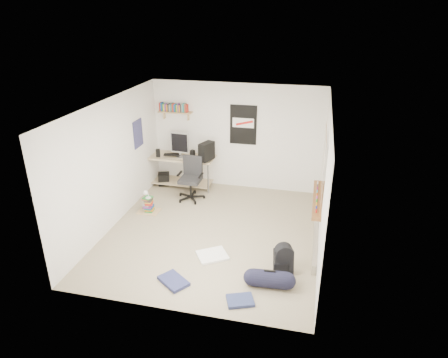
% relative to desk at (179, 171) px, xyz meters
% --- Properties ---
extents(floor, '(4.00, 4.50, 0.01)m').
position_rel_desk_xyz_m(floor, '(1.38, -2.00, -0.37)').
color(floor, gray).
rests_on(floor, ground).
extents(ceiling, '(4.00, 4.50, 0.01)m').
position_rel_desk_xyz_m(ceiling, '(1.38, -2.00, 2.14)').
color(ceiling, white).
rests_on(ceiling, ground).
extents(back_wall, '(4.00, 0.01, 2.50)m').
position_rel_desk_xyz_m(back_wall, '(1.38, 0.25, 0.89)').
color(back_wall, silver).
rests_on(back_wall, ground).
extents(left_wall, '(0.01, 4.50, 2.50)m').
position_rel_desk_xyz_m(left_wall, '(-0.62, -2.00, 0.89)').
color(left_wall, silver).
rests_on(left_wall, ground).
extents(right_wall, '(0.01, 4.50, 2.50)m').
position_rel_desk_xyz_m(right_wall, '(3.39, -2.00, 0.89)').
color(right_wall, silver).
rests_on(right_wall, ground).
extents(desk, '(1.87, 0.99, 0.82)m').
position_rel_desk_xyz_m(desk, '(0.00, 0.00, 0.00)').
color(desk, tan).
rests_on(desk, floor).
extents(monitor_left, '(0.37, 0.11, 0.40)m').
position_rel_desk_xyz_m(monitor_left, '(0.03, 0.00, 0.65)').
color(monitor_left, '#B1B3B7').
rests_on(monitor_left, desk).
extents(monitor_right, '(0.45, 0.15, 0.49)m').
position_rel_desk_xyz_m(monitor_right, '(0.10, -0.13, 0.69)').
color(monitor_right, '#B1B2B6').
rests_on(monitor_right, desk).
extents(pc_tower, '(0.32, 0.44, 0.42)m').
position_rel_desk_xyz_m(pc_tower, '(0.79, -0.28, 0.66)').
color(pc_tower, black).
rests_on(pc_tower, desk).
extents(keyboard, '(0.42, 0.23, 0.02)m').
position_rel_desk_xyz_m(keyboard, '(-0.09, -0.14, 0.46)').
color(keyboard, black).
rests_on(keyboard, desk).
extents(speaker_left, '(0.11, 0.11, 0.18)m').
position_rel_desk_xyz_m(speaker_left, '(-0.37, -0.33, 0.54)').
color(speaker_left, black).
rests_on(speaker_left, desk).
extents(speaker_right, '(0.12, 0.12, 0.18)m').
position_rel_desk_xyz_m(speaker_right, '(0.43, -0.21, 0.54)').
color(speaker_right, black).
rests_on(speaker_right, desk).
extents(office_chair, '(0.65, 0.65, 0.98)m').
position_rel_desk_xyz_m(office_chair, '(0.52, -0.70, 0.12)').
color(office_chair, black).
rests_on(office_chair, floor).
extents(wall_shelf, '(0.80, 0.22, 0.24)m').
position_rel_desk_xyz_m(wall_shelf, '(-0.07, 0.14, 1.42)').
color(wall_shelf, tan).
rests_on(wall_shelf, back_wall).
extents(poster_back_wall, '(0.62, 0.03, 0.92)m').
position_rel_desk_xyz_m(poster_back_wall, '(1.53, 0.23, 1.19)').
color(poster_back_wall, black).
rests_on(poster_back_wall, back_wall).
extents(poster_left_wall, '(0.02, 0.42, 0.60)m').
position_rel_desk_xyz_m(poster_left_wall, '(-0.60, -0.80, 1.14)').
color(poster_left_wall, navy).
rests_on(poster_left_wall, left_wall).
extents(window, '(0.10, 1.50, 1.26)m').
position_rel_desk_xyz_m(window, '(3.33, -1.70, 1.08)').
color(window, brown).
rests_on(window, right_wall).
extents(baseboard_heater, '(0.08, 2.50, 0.18)m').
position_rel_desk_xyz_m(baseboard_heater, '(3.34, -1.70, -0.28)').
color(baseboard_heater, '#B7B2A8').
rests_on(baseboard_heater, floor).
extents(backpack, '(0.37, 0.33, 0.41)m').
position_rel_desk_xyz_m(backpack, '(2.84, -2.96, -0.16)').
color(backpack, black).
rests_on(backpack, floor).
extents(duffel_bag, '(0.30, 0.30, 0.55)m').
position_rel_desk_xyz_m(duffel_bag, '(2.66, -3.39, -0.22)').
color(duffel_bag, black).
rests_on(duffel_bag, floor).
extents(tshirt, '(0.65, 0.63, 0.04)m').
position_rel_desk_xyz_m(tshirt, '(1.58, -2.81, -0.34)').
color(tshirt, white).
rests_on(tshirt, floor).
extents(jeans_a, '(0.58, 0.54, 0.05)m').
position_rel_desk_xyz_m(jeans_a, '(1.17, -3.65, -0.33)').
color(jeans_a, navy).
rests_on(jeans_a, floor).
extents(jeans_b, '(0.48, 0.42, 0.05)m').
position_rel_desk_xyz_m(jeans_b, '(2.29, -3.85, -0.34)').
color(jeans_b, navy).
rests_on(jeans_b, floor).
extents(book_stack, '(0.48, 0.43, 0.27)m').
position_rel_desk_xyz_m(book_stack, '(-0.17, -1.50, -0.21)').
color(book_stack, olive).
rests_on(book_stack, floor).
extents(desk_lamp, '(0.15, 0.21, 0.19)m').
position_rel_desk_xyz_m(desk_lamp, '(-0.15, -1.52, 0.02)').
color(desk_lamp, white).
rests_on(desk_lamp, book_stack).
extents(subwoofer, '(0.34, 0.34, 0.30)m').
position_rel_desk_xyz_m(subwoofer, '(-0.37, -0.08, -0.22)').
color(subwoofer, black).
rests_on(subwoofer, floor).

